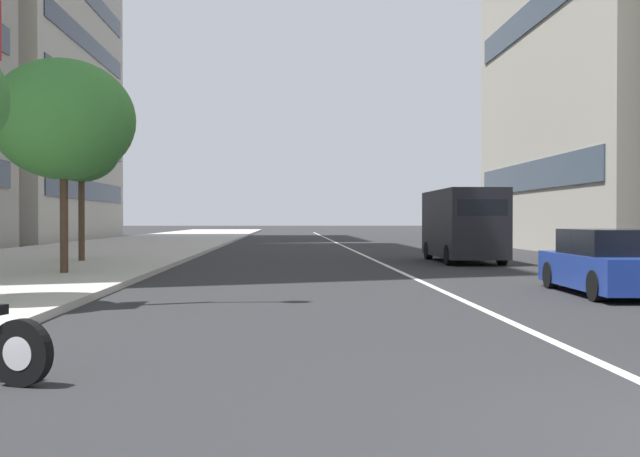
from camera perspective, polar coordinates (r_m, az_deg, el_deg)
name	(u,v)px	position (r m, az deg, el deg)	size (l,w,h in m)	color
sidewalk_right_plaza	(92,253)	(36.18, -17.21, -1.78)	(160.00, 10.59, 0.15)	#B2ADA3
lane_centre_stripe	(351,249)	(40.16, 2.40, -1.62)	(110.00, 0.16, 0.01)	silver
car_mid_block_traffic	(611,264)	(17.03, 21.58, -2.54)	(4.36, 2.04, 1.40)	navy
delivery_van_ahead	(463,224)	(28.56, 10.96, 0.36)	(5.79, 2.17, 2.73)	black
street_lamp_with_banners	(3,20)	(14.53, -23.25, 14.58)	(1.26, 2.13, 8.28)	#232326
street_tree_by_lamp_post	(64,120)	(21.64, -19.18, 7.93)	(3.88, 3.88, 5.86)	#473323
street_tree_near_plaza_corner	(81,150)	(27.76, -17.95, 5.76)	(2.69, 2.69, 5.10)	#473323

